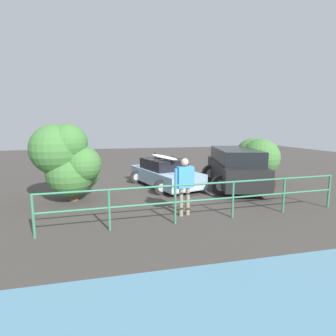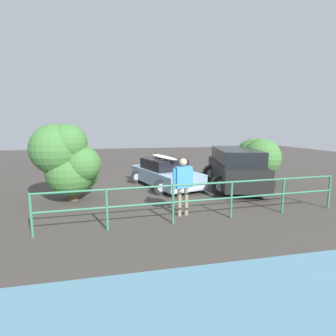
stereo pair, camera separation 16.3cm
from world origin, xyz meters
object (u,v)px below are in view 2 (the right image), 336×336
bush_near_left (69,160)px  sedan_car (165,173)px  person_bystander (183,182)px  bush_near_right (256,159)px  suv_car (235,167)px

bush_near_left → sedan_car: bearing=-156.0°
sedan_car → person_bystander: (0.28, 4.19, 0.48)m
sedan_car → bush_near_right: (-4.84, -0.28, 0.49)m
suv_car → bush_near_left: (7.03, 0.85, 0.61)m
bush_near_left → bush_near_right: bearing=-167.0°
sedan_car → bush_near_right: size_ratio=1.59×
suv_car → person_bystander: 4.70m
sedan_car → suv_car: size_ratio=0.88×
sedan_car → person_bystander: 4.22m
person_bystander → bush_near_left: 4.42m
sedan_car → bush_near_left: 4.42m
bush_near_left → bush_near_right: size_ratio=1.01×
suv_car → bush_near_right: bush_near_right is taller
suv_car → bush_near_right: size_ratio=1.81×
bush_near_right → suv_car: bearing=34.1°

